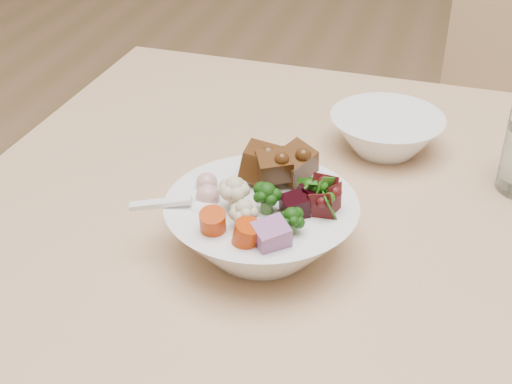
% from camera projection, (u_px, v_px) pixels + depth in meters
% --- Properties ---
extents(food_bowl, '(0.19, 0.19, 0.10)m').
position_uv_depth(food_bowl, '(263.00, 223.00, 0.69)').
color(food_bowl, white).
rests_on(food_bowl, dining_table).
extents(soup_spoon, '(0.09, 0.04, 0.02)m').
position_uv_depth(soup_spoon, '(192.00, 207.00, 0.67)').
color(soup_spoon, white).
rests_on(soup_spoon, food_bowl).
extents(side_bowl, '(0.14, 0.14, 0.05)m').
position_uv_depth(side_bowl, '(386.00, 133.00, 0.87)').
color(side_bowl, white).
rests_on(side_bowl, dining_table).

